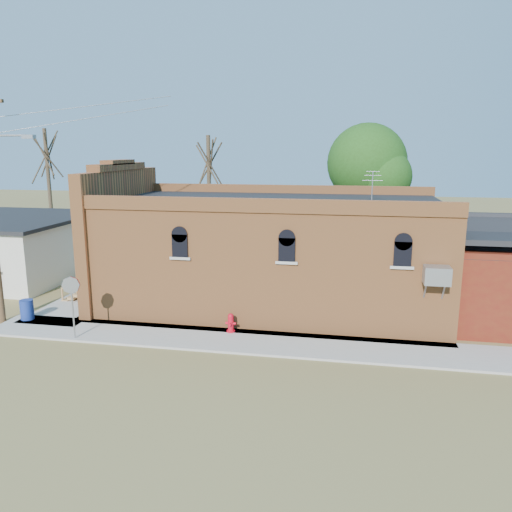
% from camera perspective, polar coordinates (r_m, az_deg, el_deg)
% --- Properties ---
extents(ground, '(120.00, 120.00, 0.00)m').
position_cam_1_polar(ground, '(17.56, -7.36, -10.46)').
color(ground, olive).
rests_on(ground, ground).
extents(sidewalk_south, '(19.00, 2.20, 0.08)m').
position_cam_1_polar(sidewalk_south, '(17.98, -1.85, -9.68)').
color(sidewalk_south, '#9E9991').
rests_on(sidewalk_south, ground).
extents(sidewalk_west, '(2.60, 10.00, 0.08)m').
position_cam_1_polar(sidewalk_west, '(25.16, -16.88, -3.79)').
color(sidewalk_west, '#9E9991').
rests_on(sidewalk_west, ground).
extents(brick_bar, '(16.40, 7.97, 6.30)m').
position_cam_1_polar(brick_bar, '(21.62, 1.11, 0.45)').
color(brick_bar, '#BB6D39').
rests_on(brick_bar, ground).
extents(red_shed, '(5.40, 6.40, 4.30)m').
position_cam_1_polar(red_shed, '(22.28, 26.98, -0.72)').
color(red_shed, '#5D1710').
rests_on(red_shed, ground).
extents(tree_bare_near, '(2.80, 2.80, 7.65)m').
position_cam_1_polar(tree_bare_near, '(29.54, -5.44, 10.62)').
color(tree_bare_near, '#4E3F2C').
rests_on(tree_bare_near, ground).
extents(tree_bare_far, '(2.80, 2.80, 8.16)m').
position_cam_1_polar(tree_bare_far, '(35.08, -22.83, 10.63)').
color(tree_bare_far, '#4E3F2C').
rests_on(tree_bare_far, ground).
extents(tree_leafy, '(4.40, 4.40, 8.15)m').
position_cam_1_polar(tree_leafy, '(28.91, 12.56, 10.30)').
color(tree_leafy, '#4E3F2C').
rests_on(tree_leafy, ground).
extents(fire_hydrant, '(0.39, 0.35, 0.71)m').
position_cam_1_polar(fire_hydrant, '(18.60, -2.90, -7.63)').
color(fire_hydrant, '#B70A1A').
rests_on(fire_hydrant, sidewalk_south).
extents(stop_sign, '(0.59, 0.27, 2.27)m').
position_cam_1_polar(stop_sign, '(18.74, -20.35, -3.77)').
color(stop_sign, '#96969B').
rests_on(stop_sign, sidewalk_south).
extents(trash_barrel, '(0.59, 0.59, 0.79)m').
position_cam_1_polar(trash_barrel, '(21.89, -24.71, -5.58)').
color(trash_barrel, navy).
rests_on(trash_barrel, sidewalk_west).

